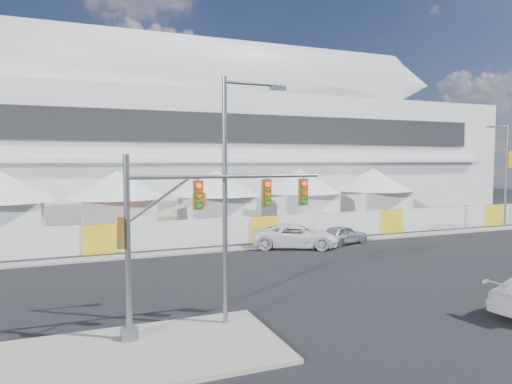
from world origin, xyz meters
name	(u,v)px	position (x,y,z in m)	size (l,w,h in m)	color
ground	(265,307)	(0.00, 0.00, 0.00)	(160.00, 160.00, 0.00)	black
median_island	(128,355)	(-6.00, -3.00, 0.07)	(10.00, 5.00, 0.15)	gray
far_curb	(425,234)	(20.00, 12.50, 0.06)	(80.00, 1.20, 0.12)	gray
stadium	(204,136)	(8.71, 41.50, 9.45)	(80.00, 24.80, 21.98)	silver
tent_row	(168,195)	(0.50, 24.00, 3.15)	(53.40, 8.40, 5.40)	white
hoarding_fence	(263,229)	(6.00, 14.50, 1.00)	(70.00, 0.25, 2.00)	silver
scaffold_tower	(451,162)	(46.00, 36.00, 6.00)	(4.40, 4.40, 12.00)	#595B60
sedan_silver	(343,235)	(11.21, 11.46, 0.71)	(4.18, 1.68, 1.42)	#B2B2B7
pickup_curb	(296,236)	(7.28, 11.49, 0.86)	(6.19, 2.86, 1.72)	white
lot_car_a	(329,218)	(14.87, 19.56, 0.80)	(4.88, 1.70, 1.61)	silver
lot_car_b	(477,215)	(30.45, 16.68, 0.75)	(4.42, 1.78, 1.50)	black
traffic_mast	(180,234)	(-4.06, -1.88, 3.69)	(7.62, 0.62, 6.35)	slate
streetlight_median	(231,183)	(-2.03, -1.57, 5.44)	(2.55, 0.26, 9.22)	slate
streetlight_curb	(505,169)	(29.02, 12.50, 5.53)	(2.82, 0.64, 9.54)	slate
boom_lift	(146,227)	(-2.25, 18.98, 1.00)	(7.62, 3.01, 3.73)	#C03912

